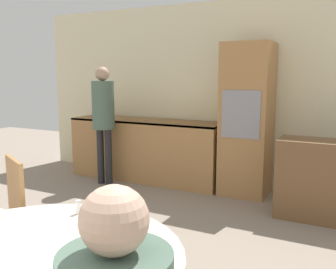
{
  "coord_description": "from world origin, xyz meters",
  "views": [
    {
      "loc": [
        1.49,
        0.13,
        1.58
      ],
      "look_at": [
        0.04,
        2.95,
        1.07
      ],
      "focal_mm": 40.0,
      "sensor_mm": 36.0,
      "label": 1
    }
  ],
  "objects": [
    {
      "name": "sideboard",
      "position": [
        1.3,
        4.41,
        0.44
      ],
      "size": [
        1.18,
        0.45,
        0.88
      ],
      "color": "brown",
      "rests_on": "ground_plane"
    },
    {
      "name": "chair_far_left",
      "position": [
        -0.7,
        1.85,
        0.55
      ],
      "size": [
        0.54,
        0.54,
        0.99
      ],
      "rotation": [
        0.0,
        0.0,
        5.81
      ],
      "color": "#AD7A47",
      "rests_on": "ground_plane"
    },
    {
      "name": "kitchen_counter",
      "position": [
        -1.34,
        4.93,
        0.47
      ],
      "size": [
        2.38,
        0.6,
        0.91
      ],
      "color": "#AD7A47",
      "rests_on": "ground_plane"
    },
    {
      "name": "oven_unit",
      "position": [
        0.19,
        4.94,
        0.99
      ],
      "size": [
        0.61,
        0.59,
        1.99
      ],
      "color": "#AD7A47",
      "rests_on": "ground_plane"
    },
    {
      "name": "person_standing",
      "position": [
        -1.75,
        4.43,
        1.06
      ],
      "size": [
        0.32,
        0.32,
        1.69
      ],
      "color": "#262628",
      "rests_on": "ground_plane"
    },
    {
      "name": "wall_back",
      "position": [
        0.0,
        5.27,
        1.3
      ],
      "size": [
        6.76,
        0.05,
        2.6
      ],
      "color": "beige",
      "rests_on": "ground_plane"
    },
    {
      "name": "salt_shaker",
      "position": [
        -0.02,
        1.86,
        0.77
      ],
      "size": [
        0.03,
        0.03,
        0.09
      ],
      "color": "white",
      "rests_on": "dining_table"
    }
  ]
}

